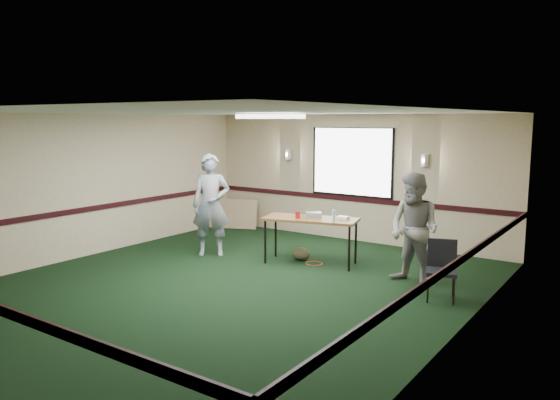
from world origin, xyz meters
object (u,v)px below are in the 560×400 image
Objects in this scene: projector at (314,215)px; person_right at (414,230)px; conference_chair at (442,265)px; folding_table at (311,221)px; person_left at (211,205)px.

projector is 2.00m from person_right.
conference_chair is 0.48× the size of person_right.
projector reaches higher than folding_table.
folding_table is 0.92× the size of person_left.
projector is 2.01m from person_left.
projector is at bearing 64.27° from folding_table.
person_right is (-0.58, 0.41, 0.38)m from conference_chair.
person_right is (3.89, 0.38, -0.09)m from person_left.
person_left is at bearing 163.96° from projector.
person_right reaches higher than projector.
folding_table is 2.66m from conference_chair.
projector is 2.68m from conference_chair.
person_left is 1.10× the size of person_right.
projector reaches higher than conference_chair.
conference_chair is at bearing -48.17° from projector.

